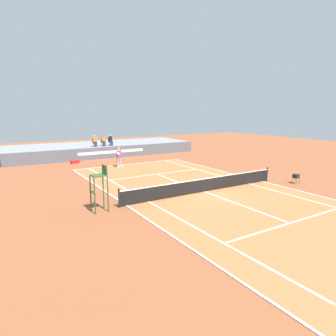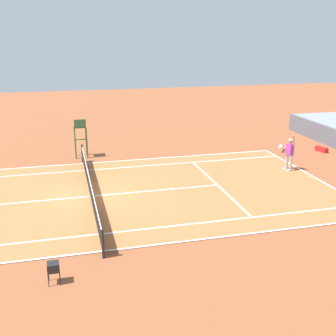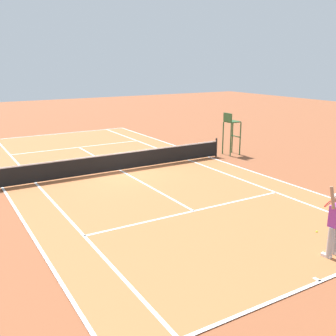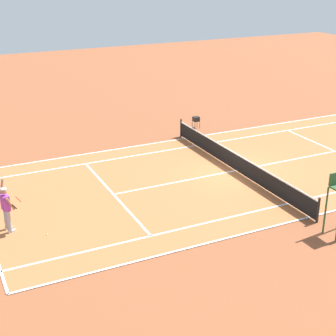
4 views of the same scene
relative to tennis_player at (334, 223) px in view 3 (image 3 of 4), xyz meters
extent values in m
plane|color=brown|center=(1.37, -11.14, -0.99)|extent=(80.00, 80.00, 0.00)
cube|color=#B76638|center=(1.37, -11.14, -0.98)|extent=(10.98, 23.78, 0.02)
cube|color=white|center=(1.37, 0.75, -0.97)|extent=(10.98, 0.10, 0.01)
cube|color=white|center=(1.37, -23.03, -0.97)|extent=(10.98, 0.10, 0.01)
cube|color=white|center=(-4.12, -11.14, -0.97)|extent=(0.10, 23.78, 0.01)
cube|color=white|center=(6.86, -11.14, -0.97)|extent=(0.10, 23.78, 0.01)
cube|color=white|center=(-2.74, -11.14, -0.97)|extent=(0.10, 23.78, 0.01)
cube|color=white|center=(5.48, -11.14, -0.97)|extent=(0.10, 23.78, 0.01)
cube|color=white|center=(1.37, -4.74, -0.97)|extent=(8.22, 0.10, 0.01)
cube|color=white|center=(1.37, -17.54, -0.97)|extent=(8.22, 0.10, 0.01)
cube|color=white|center=(1.37, -11.14, -0.97)|extent=(0.10, 12.80, 0.01)
cube|color=white|center=(1.37, 0.65, -0.97)|extent=(0.10, 0.20, 0.01)
cube|color=white|center=(1.37, -22.93, -0.97)|extent=(0.10, 0.20, 0.01)
cylinder|color=black|center=(-4.57, -11.14, -0.46)|extent=(0.10, 0.10, 1.07)
cube|color=black|center=(1.37, -11.14, -0.51)|extent=(11.78, 0.02, 0.84)
cube|color=white|center=(1.37, -11.14, -0.09)|extent=(11.78, 0.03, 0.06)
cylinder|color=#9E9EA3|center=(0.16, 0.05, -0.53)|extent=(0.15, 0.15, 0.92)
cylinder|color=#9E9EA3|center=(-0.15, -0.01, -0.53)|extent=(0.15, 0.15, 0.92)
cube|color=white|center=(0.17, -0.01, -0.94)|extent=(0.17, 0.30, 0.10)
cube|color=white|center=(-0.14, -0.07, -0.94)|extent=(0.17, 0.30, 0.10)
cube|color=purple|center=(0.00, 0.02, 0.23)|extent=(0.44, 0.31, 0.60)
cylinder|color=#A37556|center=(0.26, 0.04, 0.79)|extent=(0.13, 0.23, 0.61)
cylinder|color=black|center=(-0.25, -0.26, 0.12)|extent=(0.07, 0.19, 0.25)
torus|color=red|center=(-0.25, -0.43, 0.38)|extent=(0.34, 0.25, 0.26)
cylinder|color=silver|center=(-0.25, -0.43, 0.38)|extent=(0.30, 0.21, 0.22)
sphere|color=#D1E533|center=(-0.95, -1.24, -0.96)|extent=(0.07, 0.07, 0.07)
cylinder|color=#2D562D|center=(-6.01, -11.49, -0.04)|extent=(0.07, 0.07, 1.90)
cylinder|color=#2D562D|center=(-6.01, -10.79, -0.04)|extent=(0.07, 0.07, 1.90)
cylinder|color=#2D562D|center=(-5.31, -11.49, -0.04)|extent=(0.07, 0.07, 1.90)
cylinder|color=#2D562D|center=(-5.31, -10.79, -0.04)|extent=(0.07, 0.07, 1.90)
cube|color=#2D562D|center=(-5.66, -11.14, 0.94)|extent=(0.70, 0.70, 0.06)
cube|color=#2D562D|center=(-5.31, -11.14, 1.21)|extent=(0.06, 0.70, 0.48)
cube|color=#2D562D|center=(-5.98, -11.14, 0.05)|extent=(0.10, 0.70, 0.04)
camera|label=1|loc=(-10.36, -25.69, 4.21)|focal=31.49mm
camera|label=2|loc=(20.49, -12.19, 6.41)|focal=45.45mm
camera|label=3|loc=(9.00, 6.21, 4.24)|focal=42.07mm
camera|label=4|loc=(-18.26, 2.02, 8.65)|focal=54.77mm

